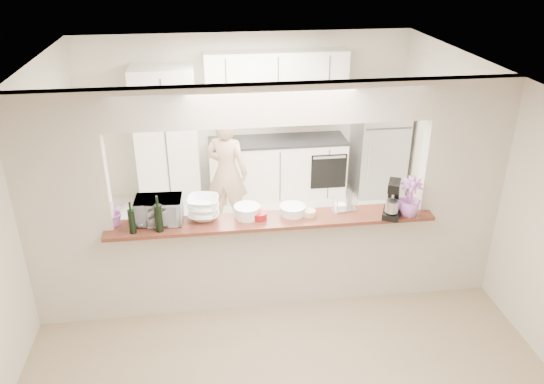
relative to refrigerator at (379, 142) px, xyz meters
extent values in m
plane|color=#9E876B|center=(-2.05, -2.65, -0.85)|extent=(6.00, 6.00, 0.00)
cube|color=beige|center=(-2.05, -1.10, -0.84)|extent=(5.00, 2.90, 0.01)
cube|color=beige|center=(-4.10, -2.65, 0.40)|extent=(0.90, 0.15, 2.50)
cube|color=beige|center=(0.00, -2.65, 0.40)|extent=(0.90, 0.15, 2.50)
cube|color=beige|center=(-2.05, -2.65, 1.45)|extent=(3.20, 0.15, 0.40)
cube|color=beige|center=(-2.05, -2.65, -0.32)|extent=(3.20, 0.15, 1.05)
cube|color=brown|center=(-2.05, -2.70, 0.22)|extent=(3.40, 0.38, 0.04)
cube|color=white|center=(-3.25, 0.05, 0.20)|extent=(0.90, 0.60, 2.10)
cube|color=white|center=(-1.60, 0.05, -0.40)|extent=(2.10, 0.60, 0.90)
cube|color=#2D2D30|center=(-1.60, 0.05, 0.07)|extent=(2.10, 0.62, 0.04)
cube|color=white|center=(-1.60, 0.18, 1.02)|extent=(2.10, 0.35, 0.75)
cube|color=black|center=(-1.35, 0.07, 0.59)|extent=(0.75, 0.45, 0.12)
cube|color=black|center=(-0.85, -0.25, -0.35)|extent=(0.55, 0.02, 0.55)
cube|color=#AAABAF|center=(0.00, 0.00, 0.00)|extent=(0.75, 0.70, 1.70)
imported|color=pink|center=(-3.65, -2.60, 0.39)|extent=(0.32, 0.29, 0.30)
cylinder|color=black|center=(-3.45, -2.80, 0.36)|extent=(0.07, 0.07, 0.25)
cylinder|color=black|center=(-3.45, -2.80, 0.53)|extent=(0.02, 0.02, 0.09)
cylinder|color=black|center=(-3.19, -2.80, 0.38)|extent=(0.08, 0.08, 0.29)
cylinder|color=black|center=(-3.19, -2.80, 0.58)|extent=(0.03, 0.03, 0.10)
imported|color=#BCBCC1|center=(-3.20, -2.60, 0.37)|extent=(0.49, 0.34, 0.26)
imported|color=white|center=(-2.75, -2.60, 0.36)|extent=(0.36, 0.36, 0.24)
cylinder|color=white|center=(-2.30, -2.62, 0.30)|extent=(0.27, 0.27, 0.12)
cylinder|color=white|center=(-2.30, -2.62, 0.36)|extent=(0.28, 0.28, 0.01)
cylinder|color=white|center=(-1.82, -2.62, 0.28)|extent=(0.26, 0.26, 0.09)
cylinder|color=white|center=(-1.82, -2.62, 0.33)|extent=(0.27, 0.27, 0.01)
cylinder|color=maroon|center=(-2.18, -2.68, 0.28)|extent=(0.16, 0.16, 0.07)
cylinder|color=beige|center=(-1.65, -2.68, 0.27)|extent=(0.13, 0.13, 0.06)
cube|color=silver|center=(-1.25, -2.60, 0.25)|extent=(0.26, 0.17, 0.02)
cube|color=white|center=(-1.25, -2.60, 0.29)|extent=(0.11, 0.11, 0.06)
cube|color=black|center=(-0.80, -2.80, 0.27)|extent=(0.27, 0.31, 0.07)
cube|color=black|center=(-0.76, -2.71, 0.45)|extent=(0.14, 0.13, 0.29)
cube|color=black|center=(-0.80, -2.81, 0.59)|extent=(0.20, 0.26, 0.10)
cylinder|color=#B7B7BC|center=(-0.82, -2.85, 0.38)|extent=(0.13, 0.13, 0.12)
imported|color=#C971D2|center=(-0.62, -2.80, 0.45)|extent=(0.25, 0.25, 0.42)
imported|color=tan|center=(-2.42, -0.81, -0.04)|extent=(0.70, 0.60, 1.62)
camera|label=1|loc=(-2.69, -7.49, 2.89)|focal=35.00mm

